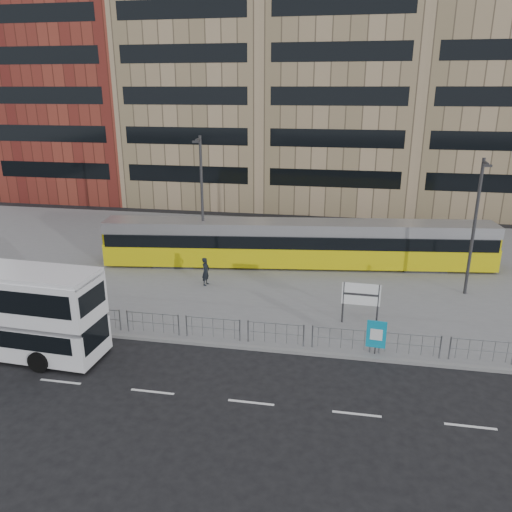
% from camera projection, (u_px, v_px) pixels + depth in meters
% --- Properties ---
extents(ground, '(120.00, 120.00, 0.00)m').
position_uv_depth(ground, '(225.00, 347.00, 23.24)').
color(ground, black).
rests_on(ground, ground).
extents(plaza, '(64.00, 24.00, 0.15)m').
position_uv_depth(plaza, '(266.00, 262.00, 34.40)').
color(plaza, slate).
rests_on(plaza, ground).
extents(kerb, '(64.00, 0.25, 0.17)m').
position_uv_depth(kerb, '(225.00, 345.00, 23.27)').
color(kerb, gray).
rests_on(kerb, ground).
extents(building_row, '(70.40, 18.40, 31.20)m').
position_uv_depth(building_row, '(317.00, 73.00, 50.79)').
color(building_row, maroon).
rests_on(building_row, ground).
extents(pedestrian_barrier, '(32.07, 0.07, 1.10)m').
position_uv_depth(pedestrian_barrier, '(269.00, 327.00, 23.05)').
color(pedestrian_barrier, gray).
rests_on(pedestrian_barrier, plaza).
extents(road_markings, '(62.00, 0.12, 0.01)m').
position_uv_depth(road_markings, '(226.00, 400.00, 19.34)').
color(road_markings, white).
rests_on(road_markings, ground).
extents(tram, '(25.73, 5.74, 3.02)m').
position_uv_depth(tram, '(298.00, 243.00, 33.14)').
color(tram, '#CFC10B').
rests_on(tram, plaza).
extents(station_sign, '(1.89, 0.15, 2.18)m').
position_uv_depth(station_sign, '(361.00, 296.00, 24.78)').
color(station_sign, '#2D2D30').
rests_on(station_sign, plaza).
extents(ad_panel, '(0.86, 0.14, 1.61)m').
position_uv_depth(ad_panel, '(376.00, 335.00, 22.10)').
color(ad_panel, '#2D2D30').
rests_on(ad_panel, plaza).
extents(pedestrian, '(0.53, 0.70, 1.72)m').
position_uv_depth(pedestrian, '(206.00, 271.00, 29.98)').
color(pedestrian, black).
rests_on(pedestrian, plaza).
extents(traffic_light_west, '(0.19, 0.22, 3.10)m').
position_uv_depth(traffic_light_west, '(24.00, 282.00, 25.34)').
color(traffic_light_west, '#2D2D30').
rests_on(traffic_light_west, plaza).
extents(lamp_post_west, '(0.45, 1.04, 8.51)m').
position_uv_depth(lamp_post_west, '(202.00, 197.00, 32.31)').
color(lamp_post_west, '#2D2D30').
rests_on(lamp_post_west, plaza).
extents(lamp_post_east, '(0.45, 1.04, 7.81)m').
position_uv_depth(lamp_post_east, '(475.00, 222.00, 27.56)').
color(lamp_post_east, '#2D2D30').
rests_on(lamp_post_east, plaza).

